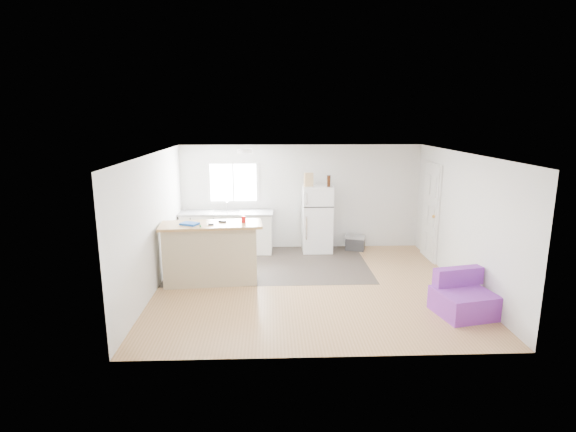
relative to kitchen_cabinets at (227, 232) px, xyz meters
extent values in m
cube|color=#996D40|center=(1.70, -2.18, -0.48)|extent=(5.50, 5.00, 0.01)
cube|color=white|center=(1.70, -2.18, 1.93)|extent=(5.50, 5.00, 0.01)
cube|color=silver|center=(1.70, 0.32, 0.73)|extent=(5.50, 0.01, 2.40)
cube|color=silver|center=(1.70, -4.68, 0.73)|extent=(5.50, 0.01, 2.40)
cube|color=silver|center=(-1.05, -2.18, 0.73)|extent=(0.01, 5.00, 2.40)
cube|color=silver|center=(4.45, -2.18, 0.73)|extent=(0.01, 5.00, 2.40)
cube|color=#382E2A|center=(0.97, -0.93, -0.47)|extent=(4.05, 2.50, 0.00)
cube|color=white|center=(0.15, 0.31, 1.08)|extent=(1.18, 0.04, 0.98)
cube|color=white|center=(0.15, 0.29, 1.08)|extent=(1.05, 0.01, 0.85)
cube|color=white|center=(0.15, 0.29, 1.08)|extent=(0.03, 0.02, 0.85)
cube|color=white|center=(4.42, -0.63, 0.54)|extent=(0.05, 0.82, 2.03)
cube|color=white|center=(4.43, -0.63, 0.55)|extent=(0.03, 0.92, 2.10)
sphere|color=gold|center=(4.37, -0.95, 0.53)|extent=(0.07, 0.07, 0.07)
cylinder|color=white|center=(0.50, -0.98, 1.89)|extent=(0.30, 0.30, 0.07)
cube|color=white|center=(0.00, 0.00, -0.03)|extent=(2.05, 0.68, 0.89)
cube|color=gray|center=(0.00, 0.00, 0.44)|extent=(2.11, 0.72, 0.04)
cube|color=silver|center=(0.00, -0.03, 0.44)|extent=(0.57, 0.44, 0.06)
cube|color=tan|center=(-0.12, -1.93, 0.06)|extent=(1.71, 0.73, 1.08)
cube|color=#B0844B|center=(-0.09, -1.93, 0.63)|extent=(1.88, 0.85, 0.05)
cube|color=white|center=(2.04, -0.01, 0.28)|extent=(0.67, 0.63, 1.51)
cube|color=black|center=(2.04, -0.32, 0.61)|extent=(0.66, 0.02, 0.02)
cube|color=silver|center=(1.78, -0.33, 0.81)|extent=(0.03, 0.02, 0.27)
cube|color=silver|center=(1.78, -0.33, 0.14)|extent=(0.03, 0.02, 0.53)
cube|color=#303032|center=(2.94, 0.02, -0.33)|extent=(0.49, 0.40, 0.28)
cube|color=gray|center=(2.94, 0.02, -0.16)|extent=(0.51, 0.42, 0.06)
cube|color=#7131A0|center=(3.99, -3.49, -0.28)|extent=(0.95, 0.92, 0.38)
cube|color=#7131A0|center=(3.99, -3.20, 0.05)|extent=(0.83, 0.36, 0.29)
cube|color=silver|center=(0.41, -2.11, -0.36)|extent=(0.12, 0.09, 0.23)
cylinder|color=#1B35BE|center=(0.41, -2.11, -0.22)|extent=(0.04, 0.04, 0.04)
cylinder|color=green|center=(-0.26, -2.06, 0.13)|extent=(0.07, 0.31, 1.13)
sphere|color=beige|center=(-0.37, -2.17, -0.42)|extent=(0.13, 0.13, 0.13)
cylinder|color=red|center=(0.50, -1.87, 0.71)|extent=(0.09, 0.09, 0.12)
cube|color=blue|center=(-0.46, -2.00, 0.67)|extent=(0.36, 0.32, 0.04)
cube|color=black|center=(0.10, -1.84, 0.67)|extent=(0.15, 0.08, 0.03)
cube|color=black|center=(-0.08, -2.04, 0.66)|extent=(0.10, 0.05, 0.03)
cube|color=tan|center=(1.84, -0.05, 1.18)|extent=(0.21, 0.12, 0.30)
cylinder|color=#351809|center=(2.27, -0.12, 1.16)|extent=(0.07, 0.07, 0.25)
cylinder|color=#351809|center=(2.29, -0.06, 1.16)|extent=(0.09, 0.09, 0.25)
camera|label=1|loc=(1.00, -9.89, 2.56)|focal=28.00mm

